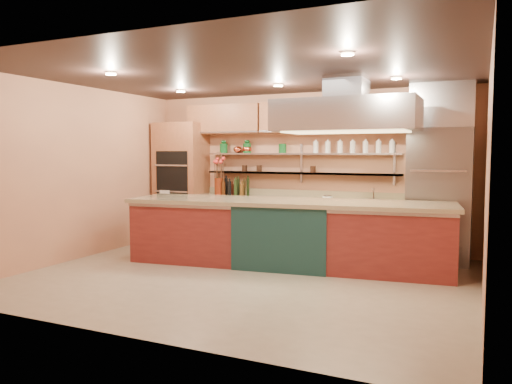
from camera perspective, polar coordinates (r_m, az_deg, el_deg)
The scene contains 21 objects.
floor at distance 7.03m, azimuth -1.22°, elevation -9.75°, with size 6.00×5.00×0.02m, color tan.
ceiling at distance 6.90m, azimuth -1.26°, elevation 13.52°, with size 6.00×5.00×0.02m, color black.
wall_back at distance 9.13m, azimuth 5.58°, elevation 2.48°, with size 6.00×0.04×2.80m, color tan.
wall_front at distance 4.70m, azimuth -14.59°, elevation 0.44°, with size 6.00×0.04×2.80m, color tan.
wall_left at distance 8.56m, azimuth -19.67°, elevation 2.10°, with size 0.04×5.00×2.80m, color tan.
wall_right at distance 6.15m, azimuth 24.86°, elevation 1.10°, with size 0.04×5.00×2.80m, color tan.
oven_stack at distance 9.93m, azimuth -8.54°, elevation 1.18°, with size 0.95×0.64×2.30m, color #995837.
refrigerator at distance 8.33m, azimuth 20.22°, elevation -0.38°, with size 0.95×0.72×2.10m, color slate.
back_counter at distance 8.95m, azimuth 4.61°, elevation -3.56°, with size 3.84×0.64×0.93m, color tan.
wall_shelf_lower at distance 9.03m, azimuth 5.01°, elevation 2.15°, with size 3.60×0.26×0.03m, color #A2A3A9.
wall_shelf_upper at distance 9.02m, azimuth 5.03°, elevation 4.37°, with size 3.60×0.26×0.03m, color #A2A3A9.
upper_cabinets at distance 8.98m, azimuth 5.25°, elevation 8.52°, with size 4.60×0.36×0.55m, color #995837.
range_hood at distance 7.28m, azimuth 10.28°, elevation 8.61°, with size 2.00×1.00×0.45m, color #A2A3A9.
ceiling_downlights at distance 7.07m, azimuth -0.54°, elevation 13.05°, with size 4.00×2.80×0.02m, color #FFE5A5.
island at distance 7.63m, azimuth 3.50°, elevation -4.69°, with size 4.80×1.04×1.00m, color maroon.
flower_vase at distance 9.47m, azimuth -4.23°, elevation 0.67°, with size 0.18×0.18×0.31m, color #5F200E.
oil_bottle_cluster at distance 9.33m, azimuth -2.56°, elevation 0.40°, with size 0.76×0.22×0.24m, color black.
kitchen_scale at distance 8.66m, azimuth 8.18°, elevation -0.49°, with size 0.15×0.11×0.08m, color silver.
bar_faucet at distance 8.58m, azimuth 13.30°, elevation -0.22°, with size 0.03×0.03×0.20m, color silver.
copper_kettle at distance 9.51m, azimuth -2.10°, elevation 4.87°, with size 0.16×0.16×0.13m, color #B6472A.
green_canister at distance 9.14m, azimuth 3.05°, elevation 5.00°, with size 0.14×0.14×0.17m, color #0F491B.
Camera 1 is at (2.95, -6.14, 1.72)m, focal length 35.00 mm.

